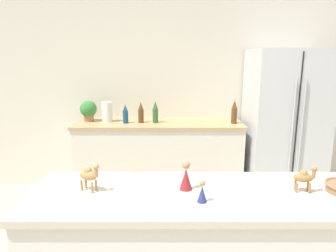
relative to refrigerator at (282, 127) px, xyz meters
name	(u,v)px	position (x,y,z in m)	size (l,w,h in m)	color
wall_back	(179,91)	(-1.20, 0.41, 0.38)	(8.00, 0.06, 2.55)	silver
back_counter	(158,159)	(-1.48, 0.08, -0.43)	(2.00, 0.63, 0.94)	silver
refrigerator	(282,127)	(0.00, 0.00, 0.00)	(0.83, 0.75, 1.79)	silver
potted_plant	(87,110)	(-2.33, 0.13, 0.18)	(0.20, 0.20, 0.25)	#9E6B47
paper_towel_roll	(106,112)	(-2.10, 0.10, 0.16)	(0.12, 0.12, 0.24)	white
back_bottle_0	(233,112)	(-0.59, -0.01, 0.18)	(0.07, 0.07, 0.29)	brown
back_bottle_1	(139,113)	(-1.69, 0.04, 0.16)	(0.07, 0.07, 0.25)	brown
back_bottle_2	(154,112)	(-1.52, 0.04, 0.17)	(0.07, 0.07, 0.26)	#2D6033
back_bottle_3	(124,114)	(-1.87, 0.01, 0.15)	(0.06, 0.06, 0.23)	navy
camel_figurine	(88,175)	(-1.78, -1.98, 0.19)	(0.12, 0.10, 0.16)	#A87F4C
camel_figurine_second	(303,177)	(-0.66, -2.00, 0.18)	(0.12, 0.07, 0.14)	olive
wise_man_figurine_crimson	(185,177)	(-1.27, -1.97, 0.17)	(0.07, 0.07, 0.16)	maroon
wise_man_figurine_purple	(200,192)	(-1.20, -2.11, 0.15)	(0.05, 0.05, 0.11)	navy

